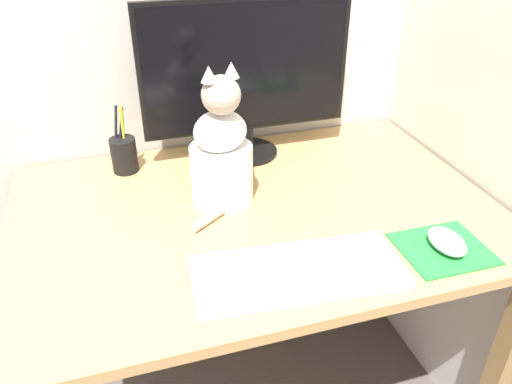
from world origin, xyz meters
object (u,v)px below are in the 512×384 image
at_px(monitor, 246,74).
at_px(computer_mouse_right, 447,241).
at_px(keyboard, 298,271).
at_px(pen_cup, 124,154).
at_px(cat, 221,153).

xyz_separation_m(monitor, computer_mouse_right, (0.27, -0.54, -0.21)).
relative_size(keyboard, computer_mouse_right, 4.26).
height_order(keyboard, computer_mouse_right, computer_mouse_right).
bearing_deg(pen_cup, cat, -45.00).
distance_m(keyboard, cat, 0.34).
relative_size(computer_mouse_right, pen_cup, 0.56).
xyz_separation_m(computer_mouse_right, pen_cup, (-0.61, 0.54, 0.03)).
distance_m(computer_mouse_right, cat, 0.52).
height_order(monitor, pen_cup, monitor).
bearing_deg(keyboard, cat, 108.09).
bearing_deg(cat, keyboard, -92.43).
xyz_separation_m(monitor, cat, (-0.12, -0.22, -0.11)).
bearing_deg(monitor, pen_cup, -179.46).
distance_m(keyboard, computer_mouse_right, 0.32).
bearing_deg(keyboard, pen_cup, 123.62).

